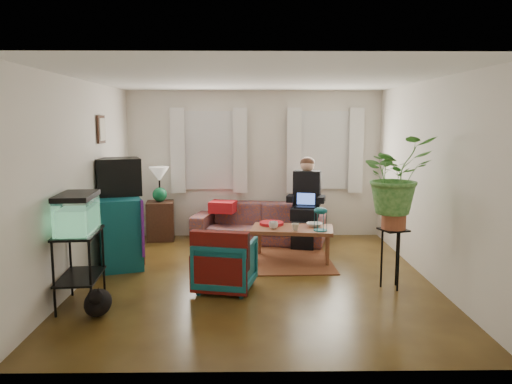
{
  "coord_description": "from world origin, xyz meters",
  "views": [
    {
      "loc": [
        -0.1,
        -6.4,
        2.08
      ],
      "look_at": [
        0.0,
        0.4,
        1.1
      ],
      "focal_mm": 35.0,
      "sensor_mm": 36.0,
      "label": 1
    }
  ],
  "objects_px": {
    "side_table": "(160,221)",
    "coffee_table": "(292,244)",
    "dresser": "(119,230)",
    "armchair": "(226,262)",
    "sofa": "(259,216)",
    "plant_stand": "(392,258)",
    "aquarium_stand": "(80,269)"
  },
  "relations": [
    {
      "from": "dresser",
      "to": "armchair",
      "type": "bearing_deg",
      "value": -54.94
    },
    {
      "from": "side_table",
      "to": "dresser",
      "type": "bearing_deg",
      "value": -103.11
    },
    {
      "from": "side_table",
      "to": "dresser",
      "type": "xyz_separation_m",
      "value": [
        -0.34,
        -1.46,
        0.16
      ]
    },
    {
      "from": "sofa",
      "to": "side_table",
      "type": "xyz_separation_m",
      "value": [
        -1.73,
        0.14,
        -0.1
      ]
    },
    {
      "from": "sofa",
      "to": "plant_stand",
      "type": "height_order",
      "value": "sofa"
    },
    {
      "from": "dresser",
      "to": "aquarium_stand",
      "type": "height_order",
      "value": "dresser"
    },
    {
      "from": "armchair",
      "to": "coffee_table",
      "type": "height_order",
      "value": "armchair"
    },
    {
      "from": "dresser",
      "to": "coffee_table",
      "type": "bearing_deg",
      "value": -16.01
    },
    {
      "from": "sofa",
      "to": "coffee_table",
      "type": "bearing_deg",
      "value": -55.05
    },
    {
      "from": "armchair",
      "to": "sofa",
      "type": "bearing_deg",
      "value": -87.94
    },
    {
      "from": "dresser",
      "to": "plant_stand",
      "type": "relative_size",
      "value": 1.48
    },
    {
      "from": "sofa",
      "to": "side_table",
      "type": "bearing_deg",
      "value": -171.46
    },
    {
      "from": "armchair",
      "to": "side_table",
      "type": "bearing_deg",
      "value": -51.6
    },
    {
      "from": "side_table",
      "to": "aquarium_stand",
      "type": "distance_m",
      "value": 3.16
    },
    {
      "from": "sofa",
      "to": "armchair",
      "type": "height_order",
      "value": "sofa"
    },
    {
      "from": "coffee_table",
      "to": "aquarium_stand",
      "type": "bearing_deg",
      "value": -136.43
    },
    {
      "from": "coffee_table",
      "to": "side_table",
      "type": "bearing_deg",
      "value": 156.96
    },
    {
      "from": "side_table",
      "to": "coffee_table",
      "type": "xyz_separation_m",
      "value": [
        2.2,
        -1.33,
        -0.09
      ]
    },
    {
      "from": "aquarium_stand",
      "to": "plant_stand",
      "type": "distance_m",
      "value": 3.72
    },
    {
      "from": "dresser",
      "to": "aquarium_stand",
      "type": "distance_m",
      "value": 1.69
    },
    {
      "from": "armchair",
      "to": "plant_stand",
      "type": "xyz_separation_m",
      "value": [
        2.07,
        0.02,
        0.03
      ]
    },
    {
      "from": "coffee_table",
      "to": "plant_stand",
      "type": "distance_m",
      "value": 1.71
    },
    {
      "from": "aquarium_stand",
      "to": "plant_stand",
      "type": "xyz_separation_m",
      "value": [
        3.68,
        0.54,
        -0.05
      ]
    },
    {
      "from": "side_table",
      "to": "dresser",
      "type": "relative_size",
      "value": 0.61
    },
    {
      "from": "side_table",
      "to": "coffee_table",
      "type": "height_order",
      "value": "side_table"
    },
    {
      "from": "side_table",
      "to": "armchair",
      "type": "xyz_separation_m",
      "value": [
        1.26,
        -2.62,
        0.01
      ]
    },
    {
      "from": "side_table",
      "to": "sofa",
      "type": "bearing_deg",
      "value": -4.69
    },
    {
      "from": "coffee_table",
      "to": "plant_stand",
      "type": "xyz_separation_m",
      "value": [
        1.14,
        -1.28,
        0.13
      ]
    },
    {
      "from": "sofa",
      "to": "side_table",
      "type": "height_order",
      "value": "sofa"
    },
    {
      "from": "sofa",
      "to": "armchair",
      "type": "bearing_deg",
      "value": -87.38
    },
    {
      "from": "side_table",
      "to": "aquarium_stand",
      "type": "bearing_deg",
      "value": -96.35
    },
    {
      "from": "coffee_table",
      "to": "plant_stand",
      "type": "bearing_deg",
      "value": -40.37
    }
  ]
}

